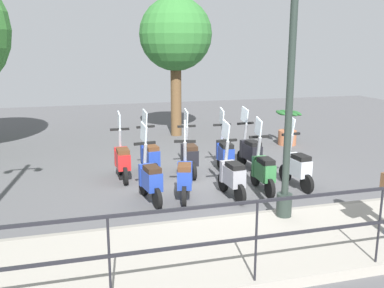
{
  "coord_description": "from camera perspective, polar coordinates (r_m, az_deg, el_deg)",
  "views": [
    {
      "loc": [
        -8.66,
        2.93,
        3.03
      ],
      "look_at": [
        0.2,
        0.5,
        0.9
      ],
      "focal_mm": 40.0,
      "sensor_mm": 36.0,
      "label": 1
    }
  ],
  "objects": [
    {
      "name": "scooter_near_1",
      "position": [
        9.09,
        9.43,
        -3.39
      ],
      "size": [
        1.23,
        0.44,
        1.54
      ],
      "rotation": [
        0.0,
        0.0,
        -0.05
      ],
      "color": "black",
      "rests_on": "ground_plane"
    },
    {
      "name": "scooter_far_3",
      "position": [
        10.14,
        -5.66,
        -1.56
      ],
      "size": [
        1.23,
        0.45,
        1.54
      ],
      "rotation": [
        0.0,
        0.0,
        0.14
      ],
      "color": "black",
      "rests_on": "ground_plane"
    },
    {
      "name": "scooter_near_4",
      "position": [
        8.44,
        -5.63,
        -4.57
      ],
      "size": [
        1.23,
        0.46,
        1.54
      ],
      "rotation": [
        0.0,
        0.0,
        0.15
      ],
      "color": "black",
      "rests_on": "ground_plane"
    },
    {
      "name": "scooter_far_4",
      "position": [
        9.9,
        -9.27,
        -2.02
      ],
      "size": [
        1.23,
        0.44,
        1.54
      ],
      "rotation": [
        0.0,
        0.0,
        0.03
      ],
      "color": "black",
      "rests_on": "ground_plane"
    },
    {
      "name": "scooter_far_1",
      "position": [
        10.35,
        4.39,
        -1.24
      ],
      "size": [
        1.23,
        0.44,
        1.54
      ],
      "rotation": [
        0.0,
        0.0,
        -0.07
      ],
      "color": "black",
      "rests_on": "ground_plane"
    },
    {
      "name": "potted_palm",
      "position": [
        13.57,
        12.62,
        1.75
      ],
      "size": [
        1.06,
        0.66,
        1.05
      ],
      "color": "#9E5B3D",
      "rests_on": "ground_plane"
    },
    {
      "name": "scooter_far_0",
      "position": [
        10.63,
        7.75,
        -0.93
      ],
      "size": [
        1.23,
        0.44,
        1.54
      ],
      "rotation": [
        0.0,
        0.0,
        0.1
      ],
      "color": "black",
      "rests_on": "ground_plane"
    },
    {
      "name": "fence_railing",
      "position": [
        5.74,
        16.88,
        -9.21
      ],
      "size": [
        0.04,
        16.03,
        1.07
      ],
      "color": "black",
      "rests_on": "promenade_walkway"
    },
    {
      "name": "scooter_near_0",
      "position": [
        9.52,
        13.77,
        -2.85
      ],
      "size": [
        1.23,
        0.44,
        1.54
      ],
      "rotation": [
        0.0,
        0.0,
        0.09
      ],
      "color": "black",
      "rests_on": "ground_plane"
    },
    {
      "name": "promenade_walkway",
      "position": [
        6.9,
        11.72,
        -12.59
      ],
      "size": [
        2.2,
        20.0,
        0.15
      ],
      "color": "gray",
      "rests_on": "ground_plane"
    },
    {
      "name": "scooter_far_2",
      "position": [
        10.14,
        -0.37,
        -1.5
      ],
      "size": [
        1.23,
        0.44,
        1.54
      ],
      "rotation": [
        0.0,
        0.0,
        -0.03
      ],
      "color": "black",
      "rests_on": "ground_plane"
    },
    {
      "name": "scooter_near_3",
      "position": [
        8.54,
        -0.97,
        -4.29
      ],
      "size": [
        1.21,
        0.53,
        1.54
      ],
      "rotation": [
        0.0,
        0.0,
        -0.27
      ],
      "color": "black",
      "rests_on": "ground_plane"
    },
    {
      "name": "ground_plane",
      "position": [
        9.63,
        3.2,
        -5.31
      ],
      "size": [
        28.0,
        28.0,
        0.0
      ],
      "primitive_type": "plane",
      "color": "#4C4C4F"
    },
    {
      "name": "lamp_post_near",
      "position": [
        7.15,
        12.88,
        5.99
      ],
      "size": [
        0.26,
        0.9,
        4.58
      ],
      "color": "#232D28",
      "rests_on": "promenade_walkway"
    },
    {
      "name": "scooter_near_2",
      "position": [
        8.67,
        5.32,
        -4.09
      ],
      "size": [
        1.23,
        0.44,
        1.54
      ],
      "rotation": [
        0.0,
        0.0,
        0.07
      ],
      "color": "black",
      "rests_on": "ground_plane"
    },
    {
      "name": "tree_distant",
      "position": [
        14.44,
        -2.21,
        14.24
      ],
      "size": [
        2.39,
        2.39,
        4.58
      ],
      "color": "brown",
      "rests_on": "ground_plane"
    }
  ]
}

